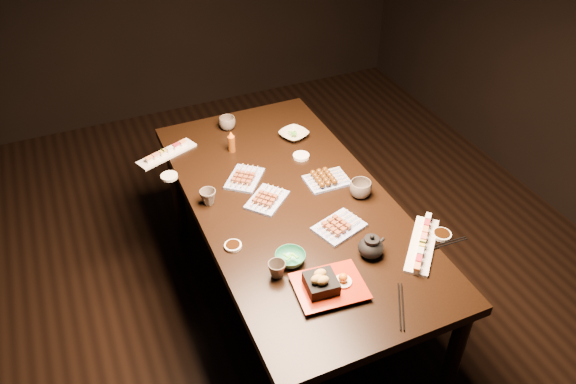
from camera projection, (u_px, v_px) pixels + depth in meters
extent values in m
plane|color=black|center=(295.00, 321.00, 3.05)|extent=(5.00, 5.00, 0.00)
cube|color=black|center=(292.00, 257.00, 2.90)|extent=(1.35, 1.97, 0.75)
imported|color=#287D5A|center=(290.00, 258.00, 2.34)|extent=(0.13, 0.13, 0.04)
imported|color=beige|center=(294.00, 135.00, 3.10)|extent=(0.19, 0.19, 0.04)
imported|color=brown|center=(277.00, 269.00, 2.27)|extent=(0.10, 0.10, 0.07)
imported|color=brown|center=(361.00, 189.00, 2.68)|extent=(0.11, 0.11, 0.08)
imported|color=brown|center=(208.00, 197.00, 2.64)|extent=(0.11, 0.11, 0.07)
imported|color=brown|center=(227.00, 123.00, 3.15)|extent=(0.13, 0.13, 0.07)
cylinder|color=#622F0D|center=(231.00, 141.00, 2.97)|extent=(0.04, 0.04, 0.12)
cylinder|color=white|center=(233.00, 246.00, 2.42)|extent=(0.10, 0.10, 0.01)
cylinder|color=white|center=(301.00, 156.00, 2.95)|extent=(0.09, 0.09, 0.02)
cylinder|color=white|center=(442.00, 235.00, 2.48)|extent=(0.12, 0.12, 0.02)
cylinder|color=white|center=(169.00, 176.00, 2.81)|extent=(0.10, 0.10, 0.01)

